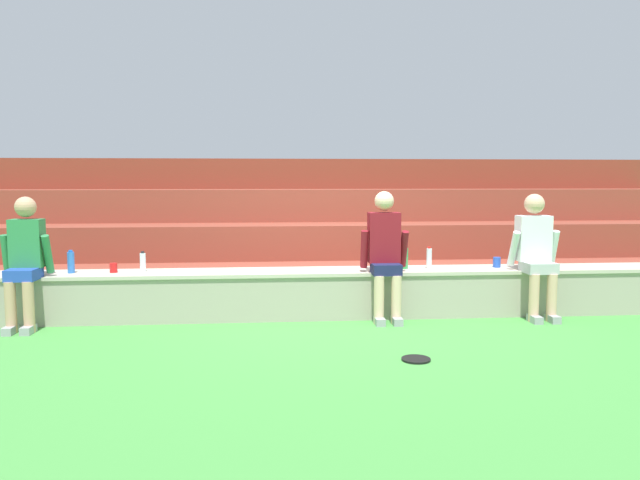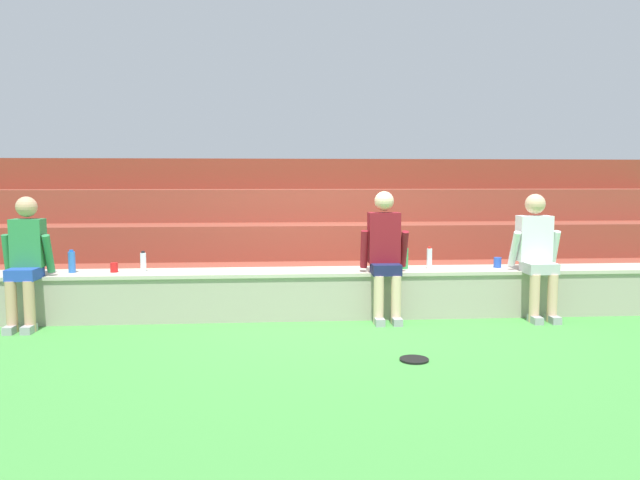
% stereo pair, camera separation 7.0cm
% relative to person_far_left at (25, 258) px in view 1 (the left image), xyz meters
% --- Properties ---
extents(ground_plane, '(80.00, 80.00, 0.00)m').
position_rel_person_far_left_xyz_m(ground_plane, '(3.33, 0.04, -0.75)').
color(ground_plane, '#428E3D').
extents(stone_seating_wall, '(7.71, 0.58, 0.54)m').
position_rel_person_far_left_xyz_m(stone_seating_wall, '(3.33, 0.31, -0.46)').
color(stone_seating_wall, '#A8A08E').
rests_on(stone_seating_wall, ground).
extents(brick_bleachers, '(10.80, 3.01, 1.89)m').
position_rel_person_far_left_xyz_m(brick_bleachers, '(3.33, 2.65, -0.04)').
color(brick_bleachers, brown).
rests_on(brick_bleachers, ground).
extents(person_far_left, '(0.50, 0.53, 1.39)m').
position_rel_person_far_left_xyz_m(person_far_left, '(0.00, 0.00, 0.00)').
color(person_far_left, tan).
rests_on(person_far_left, ground).
extents(person_left_of_center, '(0.53, 0.51, 1.44)m').
position_rel_person_far_left_xyz_m(person_left_of_center, '(3.83, 0.05, 0.03)').
color(person_left_of_center, beige).
rests_on(person_left_of_center, ground).
extents(person_center, '(0.55, 0.56, 1.41)m').
position_rel_person_far_left_xyz_m(person_center, '(5.56, 0.03, 0.02)').
color(person_center, '#DBAD89').
rests_on(person_center, ground).
extents(water_bottle_near_left, '(0.06, 0.06, 0.26)m').
position_rel_person_far_left_xyz_m(water_bottle_near_left, '(4.40, 0.30, -0.09)').
color(water_bottle_near_left, silver).
rests_on(water_bottle_near_left, stone_seating_wall).
extents(water_bottle_mid_right, '(0.06, 0.06, 0.23)m').
position_rel_person_far_left_xyz_m(water_bottle_mid_right, '(1.14, 0.34, -0.10)').
color(water_bottle_mid_right, silver).
rests_on(water_bottle_mid_right, stone_seating_wall).
extents(water_bottle_near_right, '(0.08, 0.08, 0.26)m').
position_rel_person_far_left_xyz_m(water_bottle_near_right, '(4.12, 0.32, -0.09)').
color(water_bottle_near_right, green).
rests_on(water_bottle_near_right, stone_seating_wall).
extents(water_bottle_center_gap, '(0.08, 0.08, 0.26)m').
position_rel_person_far_left_xyz_m(water_bottle_center_gap, '(0.37, 0.32, -0.09)').
color(water_bottle_center_gap, blue).
rests_on(water_bottle_center_gap, stone_seating_wall).
extents(plastic_cup_middle, '(0.09, 0.09, 0.12)m').
position_rel_person_far_left_xyz_m(plastic_cup_middle, '(5.22, 0.34, -0.15)').
color(plastic_cup_middle, blue).
rests_on(plastic_cup_middle, stone_seating_wall).
extents(plastic_cup_left_end, '(0.08, 0.08, 0.11)m').
position_rel_person_far_left_xyz_m(plastic_cup_left_end, '(0.82, 0.31, -0.16)').
color(plastic_cup_left_end, red).
rests_on(plastic_cup_left_end, stone_seating_wall).
extents(frisbee, '(0.25, 0.25, 0.02)m').
position_rel_person_far_left_xyz_m(frisbee, '(3.81, -1.48, -0.74)').
color(frisbee, black).
rests_on(frisbee, ground).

